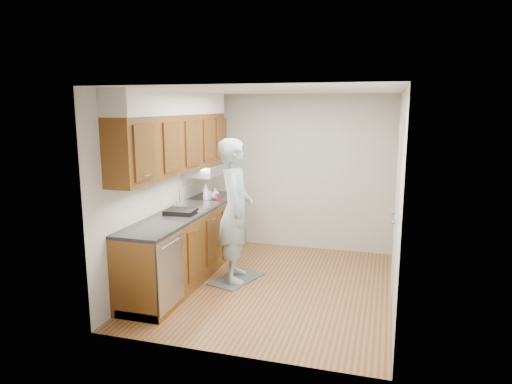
% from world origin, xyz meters
% --- Properties ---
extents(floor, '(3.50, 3.50, 0.00)m').
position_xyz_m(floor, '(0.00, 0.00, 0.00)').
color(floor, '#936038').
rests_on(floor, ground).
extents(ceiling, '(3.50, 3.50, 0.00)m').
position_xyz_m(ceiling, '(0.00, 0.00, 2.50)').
color(ceiling, white).
rests_on(ceiling, wall_left).
extents(wall_left, '(0.02, 3.50, 2.50)m').
position_xyz_m(wall_left, '(-1.50, 0.00, 1.25)').
color(wall_left, '#B9B6AD').
rests_on(wall_left, floor).
extents(wall_right, '(0.02, 3.50, 2.50)m').
position_xyz_m(wall_right, '(1.50, 0.00, 1.25)').
color(wall_right, '#B9B6AD').
rests_on(wall_right, floor).
extents(wall_back, '(3.00, 0.02, 2.50)m').
position_xyz_m(wall_back, '(0.00, 1.75, 1.25)').
color(wall_back, '#B9B6AD').
rests_on(wall_back, floor).
extents(counter, '(0.64, 2.80, 1.30)m').
position_xyz_m(counter, '(-1.20, -0.00, 0.49)').
color(counter, brown).
rests_on(counter, floor).
extents(upper_cabinets, '(0.47, 2.80, 1.21)m').
position_xyz_m(upper_cabinets, '(-1.33, 0.05, 1.95)').
color(upper_cabinets, brown).
rests_on(upper_cabinets, wall_left).
extents(closet_door, '(0.02, 1.22, 2.05)m').
position_xyz_m(closet_door, '(1.49, 0.30, 1.02)').
color(closet_door, silver).
rests_on(closet_door, wall_right).
extents(floor_mat, '(0.64, 0.84, 0.01)m').
position_xyz_m(floor_mat, '(-0.53, 0.06, 0.01)').
color(floor_mat, '#58585A').
rests_on(floor_mat, floor).
extents(person, '(0.71, 0.87, 2.15)m').
position_xyz_m(person, '(-0.53, 0.06, 1.09)').
color(person, '#93AFB3').
rests_on(person, floor_mat).
extents(soap_bottle_a, '(0.13, 0.13, 0.25)m').
position_xyz_m(soap_bottle_a, '(-1.19, 0.66, 1.06)').
color(soap_bottle_a, silver).
rests_on(soap_bottle_a, counter).
extents(soap_bottle_b, '(0.10, 0.10, 0.20)m').
position_xyz_m(soap_bottle_b, '(-1.19, 0.72, 1.04)').
color(soap_bottle_b, silver).
rests_on(soap_bottle_b, counter).
extents(soap_bottle_c, '(0.19, 0.19, 0.17)m').
position_xyz_m(soap_bottle_c, '(-1.10, 0.80, 1.02)').
color(soap_bottle_c, silver).
rests_on(soap_bottle_c, counter).
extents(soda_can, '(0.07, 0.07, 0.11)m').
position_xyz_m(soda_can, '(-1.00, 0.64, 1.00)').
color(soda_can, red).
rests_on(soda_can, counter).
extents(dish_rack, '(0.40, 0.34, 0.06)m').
position_xyz_m(dish_rack, '(-1.18, -0.23, 0.97)').
color(dish_rack, black).
rests_on(dish_rack, counter).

